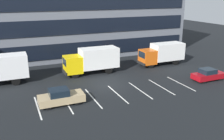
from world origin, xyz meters
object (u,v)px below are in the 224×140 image
at_px(sedan_maroon, 208,75).
at_px(sedan_tan, 61,97).
at_px(box_truck_orange, 162,53).
at_px(box_truck_yellow, 92,60).

bearing_deg(sedan_maroon, sedan_tan, 179.38).
bearing_deg(sedan_tan, box_truck_orange, 25.15).
xyz_separation_m(sedan_tan, sedan_maroon, (18.53, -0.20, -0.04)).
xyz_separation_m(box_truck_orange, sedan_tan, (-17.25, -8.10, -1.09)).
distance_m(sedan_tan, sedan_maroon, 18.53).
height_order(box_truck_yellow, sedan_tan, box_truck_yellow).
relative_size(box_truck_orange, sedan_tan, 1.59).
xyz_separation_m(box_truck_yellow, box_truck_orange, (11.19, -0.04, -0.11)).
bearing_deg(sedan_maroon, box_truck_yellow, 146.21).
xyz_separation_m(box_truck_orange, sedan_maroon, (1.28, -8.30, -1.13)).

